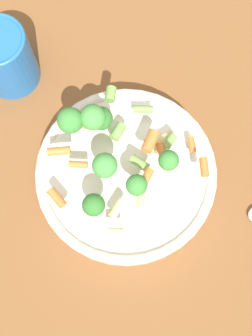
{
  "coord_description": "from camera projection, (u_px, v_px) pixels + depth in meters",
  "views": [
    {
      "loc": [
        0.03,
        0.14,
        0.55
      ],
      "look_at": [
        0.0,
        0.0,
        0.06
      ],
      "focal_mm": 42.0,
      "sensor_mm": 36.0,
      "label": 1
    }
  ],
  "objects": [
    {
      "name": "pasta_salad",
      "position": [
        108.0,
        147.0,
        0.5
      ],
      "size": [
        0.21,
        0.19,
        0.07
      ],
      "color": "#8CB766",
      "rests_on": "bowl"
    },
    {
      "name": "cup",
      "position": [
        4.0,
        58.0,
        0.57
      ],
      "size": [
        0.08,
        0.08,
        0.1
      ],
      "color": "#2366B2",
      "rests_on": "ground_plane"
    },
    {
      "name": "bowl",
      "position": [
        126.0,
        174.0,
        0.55
      ],
      "size": [
        0.25,
        0.25,
        0.04
      ],
      "color": "silver",
      "rests_on": "ground_plane"
    },
    {
      "name": "ground_plane",
      "position": [
        126.0,
        179.0,
        0.57
      ],
      "size": [
        3.0,
        3.0,
        0.0
      ],
      "primitive_type": "plane",
      "color": "brown"
    }
  ]
}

